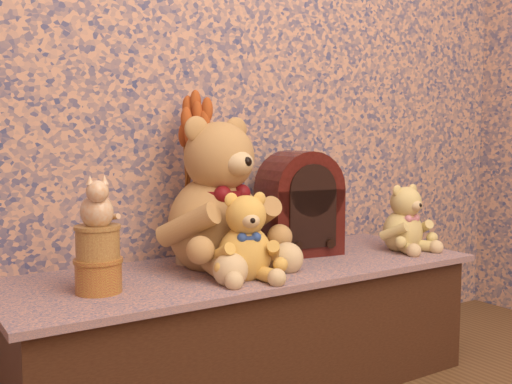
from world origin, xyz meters
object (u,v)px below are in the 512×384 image
Objects in this scene: teddy_small at (403,215)px; cathedral_radio at (299,202)px; teddy_medium at (245,232)px; cat_figurine at (97,200)px; teddy_large at (215,187)px; biscuit_tin_lower at (99,276)px; ceramic_vase at (194,231)px.

teddy_small is 0.71× the size of cathedral_radio.
teddy_medium is 1.95× the size of cat_figurine.
teddy_small is at bearing -21.13° from teddy_large.
teddy_large is 1.88× the size of teddy_medium.
teddy_large is at bearing -167.77° from cathedral_radio.
cat_figurine is at bearing -161.88° from cathedral_radio.
teddy_large is 0.72m from teddy_small.
biscuit_tin_lower is at bearing -175.49° from teddy_large.
teddy_large is 0.36m from cathedral_radio.
ceramic_vase is at bearing 26.99° from biscuit_tin_lower.
teddy_large is 0.17m from ceramic_vase.
cat_figurine is (-0.38, -0.19, 0.14)m from ceramic_vase.
cathedral_radio is at bearing 47.00° from teddy_medium.
teddy_medium is 1.05× the size of teddy_small.
ceramic_vase is 0.45m from cat_figurine.
biscuit_tin_lower is (-0.41, -0.11, -0.21)m from teddy_large.
ceramic_vase is (-0.03, 0.08, -0.15)m from teddy_large.
teddy_small is (0.70, 0.05, -0.01)m from teddy_medium.
teddy_large is at bearing -69.94° from ceramic_vase.
biscuit_tin_lower is at bearing -161.88° from cathedral_radio.
teddy_medium is 1.30× the size of ceramic_vase.
teddy_medium is 0.42m from biscuit_tin_lower.
cat_figurine is (0.00, 0.00, 0.20)m from biscuit_tin_lower.
teddy_medium is 0.41m from cathedral_radio.
cathedral_radio is at bearing -6.26° from teddy_large.
teddy_medium is 0.75× the size of cathedral_radio.
teddy_medium is at bearing 3.09° from cat_figurine.
biscuit_tin_lower is at bearing -173.76° from teddy_medium.
cathedral_radio reaches higher than ceramic_vase.
biscuit_tin_lower is at bearing -166.88° from cat_figurine.
teddy_large reaches higher than cathedral_radio.
biscuit_tin_lower is (-0.38, -0.19, -0.06)m from ceramic_vase.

